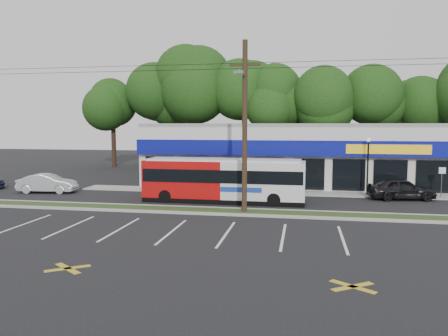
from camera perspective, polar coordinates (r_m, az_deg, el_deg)
ground at (r=25.50m, az=-4.37°, el=-6.11°), size 120.00×120.00×0.00m
grass_strip at (r=26.43m, az=-3.82°, el=-5.55°), size 40.00×1.60×0.12m
curb_south at (r=25.62m, az=-4.28°, el=-5.89°), size 40.00×0.25×0.14m
curb_north at (r=27.24m, az=-3.38°, el=-5.19°), size 40.00×0.25×0.14m
sidewalk at (r=33.56m, az=7.89°, el=-3.20°), size 32.00×2.20×0.10m
strip_mall at (r=40.14m, az=9.07°, el=1.97°), size 25.00×12.55×5.30m
utility_pole at (r=25.31m, az=2.33°, el=6.15°), size 50.00×2.77×10.00m
lamp_post at (r=33.36m, az=18.29°, el=1.04°), size 0.30×0.30×4.25m
sign_post at (r=34.30m, az=26.58°, el=-1.03°), size 0.45×0.10×2.23m
tree_line at (r=50.29m, az=7.70°, el=9.30°), size 46.76×6.76×11.83m
metrobus at (r=29.34m, az=-0.05°, el=-1.48°), size 10.90×2.43×2.93m
car_dark at (r=32.79m, az=22.18°, el=-2.52°), size 4.71×2.47×1.53m
car_silver at (r=36.11m, az=-22.08°, el=-1.87°), size 4.53×2.08×1.44m
pedestrian_a at (r=30.75m, az=6.72°, el=-2.42°), size 0.77×0.75×1.78m
pedestrian_b at (r=30.84m, az=9.03°, el=-2.59°), size 0.91×0.79×1.61m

